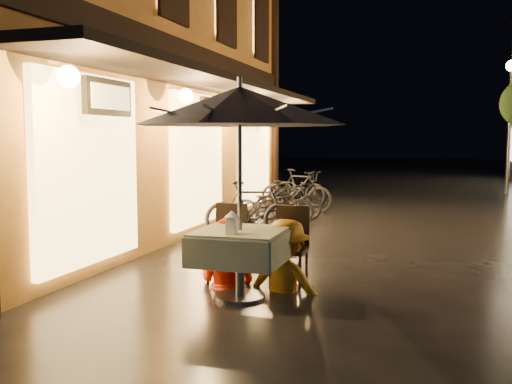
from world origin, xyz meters
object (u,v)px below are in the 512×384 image
(cafe_table, at_px, (240,247))
(person_yellow, at_px, (286,221))
(table_lantern, at_px, (232,221))
(patio_umbrella, at_px, (240,106))
(bicycle_0, at_px, (264,213))
(person_orange, at_px, (227,220))

(cafe_table, bearing_deg, person_yellow, 53.12)
(table_lantern, distance_m, person_yellow, 0.89)
(cafe_table, bearing_deg, patio_umbrella, 90.00)
(patio_umbrella, bearing_deg, cafe_table, -90.00)
(cafe_table, relative_size, table_lantern, 3.96)
(cafe_table, distance_m, bicycle_0, 4.05)
(table_lantern, bearing_deg, cafe_table, 90.00)
(patio_umbrella, xyz_separation_m, bicycle_0, (-0.90, 3.95, -1.71))
(cafe_table, bearing_deg, person_orange, 123.41)
(person_yellow, distance_m, bicycle_0, 3.68)
(cafe_table, relative_size, person_yellow, 0.60)
(bicycle_0, bearing_deg, patio_umbrella, -154.45)
(cafe_table, height_order, person_orange, person_orange)
(person_yellow, xyz_separation_m, bicycle_0, (-1.29, 3.42, -0.39))
(person_orange, relative_size, person_yellow, 0.98)
(patio_umbrella, distance_m, person_yellow, 1.48)
(person_orange, height_order, bicycle_0, person_orange)
(table_lantern, relative_size, bicycle_0, 0.15)
(cafe_table, distance_m, table_lantern, 0.42)
(patio_umbrella, relative_size, bicycle_0, 1.49)
(patio_umbrella, height_order, bicycle_0, patio_umbrella)
(cafe_table, xyz_separation_m, bicycle_0, (-0.90, 3.95, -0.15))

